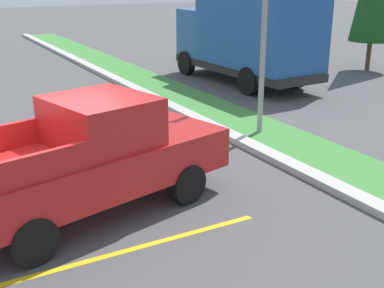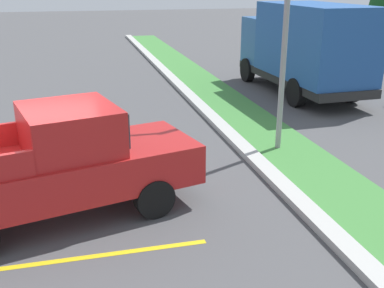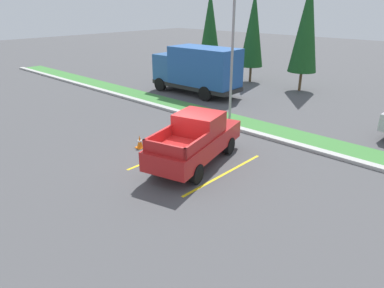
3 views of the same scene
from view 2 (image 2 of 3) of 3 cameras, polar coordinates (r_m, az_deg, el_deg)
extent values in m
plane|color=#4C4C4F|center=(9.55, -18.32, -7.75)|extent=(120.00, 120.00, 0.00)
cube|color=yellow|center=(10.62, -15.62, -4.59)|extent=(0.12, 4.80, 0.01)
cube|color=yellow|center=(7.88, -15.90, -13.67)|extent=(0.12, 4.80, 0.01)
cube|color=#B2B2AD|center=(10.31, 10.51, -4.49)|extent=(56.00, 0.40, 0.15)
cube|color=#42843D|center=(10.81, 15.83, -4.03)|extent=(56.00, 1.80, 0.06)
cylinder|color=black|center=(10.18, -8.56, -2.83)|extent=(0.46, 0.81, 0.76)
cylinder|color=black|center=(8.73, -4.68, -6.63)|extent=(0.46, 0.81, 0.76)
cube|color=red|center=(8.86, -16.26, -3.44)|extent=(3.12, 5.51, 0.76)
cube|color=red|center=(8.64, -14.83, 1.78)|extent=(2.10, 1.98, 0.84)
cube|color=#2D3842|center=(8.84, -9.71, 2.90)|extent=(1.58, 0.46, 0.63)
cube|color=silver|center=(9.71, -1.35, -2.07)|extent=(1.79, 0.60, 0.28)
cylinder|color=black|center=(20.50, 6.85, 9.05)|extent=(1.01, 0.34, 1.00)
cylinder|color=black|center=(21.44, 12.35, 9.21)|extent=(1.01, 0.34, 1.00)
cylinder|color=black|center=(16.62, 12.71, 6.21)|extent=(1.01, 0.34, 1.00)
cylinder|color=black|center=(17.77, 19.00, 6.48)|extent=(1.01, 0.34, 1.00)
cube|color=#262626|center=(18.65, 13.12, 8.10)|extent=(6.88, 2.54, 0.30)
cube|color=#285693|center=(20.71, 9.92, 12.52)|extent=(1.68, 2.36, 1.90)
cube|color=#2D3842|center=(21.42, 8.99, 13.47)|extent=(0.13, 2.10, 0.90)
cube|color=#235199|center=(17.74, 14.75, 12.15)|extent=(5.08, 2.58, 2.60)
cylinder|color=gray|center=(11.67, 11.56, 15.34)|extent=(0.14, 0.14, 6.86)
cylinder|color=brown|center=(25.10, 21.88, 10.15)|extent=(0.20, 0.20, 1.34)
cube|color=orange|center=(11.98, -18.22, -1.97)|extent=(0.36, 0.36, 0.04)
cone|color=orange|center=(11.88, -18.37, -0.62)|extent=(0.28, 0.28, 0.56)
cylinder|color=white|center=(11.87, -18.38, -0.49)|extent=(0.19, 0.19, 0.07)
camera|label=1|loc=(2.90, -100.04, -6.13)|focal=46.78mm
camera|label=3|loc=(10.58, -110.80, 4.38)|focal=32.52mm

